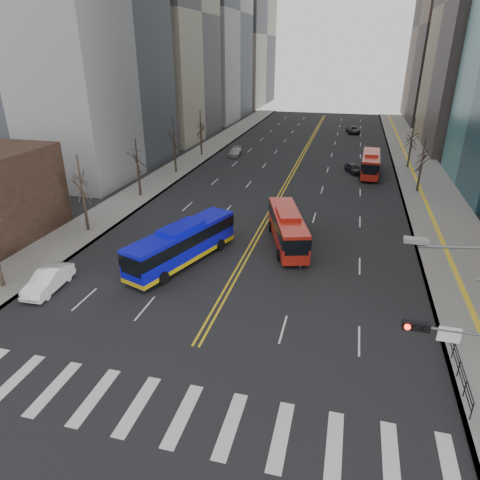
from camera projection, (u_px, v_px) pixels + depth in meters
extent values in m
plane|color=black|center=(160.00, 410.00, 20.63)|extent=(220.00, 220.00, 0.00)
cube|color=gray|center=(424.00, 181.00, 56.37)|extent=(7.00, 130.00, 0.15)
cube|color=gray|center=(183.00, 165.00, 64.16)|extent=(5.00, 130.00, 0.15)
cube|color=silver|center=(15.00, 380.00, 22.52)|extent=(0.70, 4.00, 0.01)
cube|color=silver|center=(54.00, 388.00, 21.98)|extent=(0.70, 4.00, 0.01)
cube|color=silver|center=(95.00, 397.00, 21.44)|extent=(0.70, 4.00, 0.01)
cube|color=silver|center=(138.00, 406.00, 20.89)|extent=(0.70, 4.00, 0.01)
cube|color=silver|center=(183.00, 415.00, 20.35)|extent=(0.70, 4.00, 0.01)
cube|color=silver|center=(230.00, 425.00, 19.81)|extent=(0.70, 4.00, 0.01)
cube|color=silver|center=(281.00, 436.00, 19.27)|extent=(0.70, 4.00, 0.01)
cube|color=silver|center=(334.00, 447.00, 18.73)|extent=(0.70, 4.00, 0.01)
cube|color=silver|center=(391.00, 459.00, 18.18)|extent=(0.70, 4.00, 0.01)
cube|color=silver|center=(451.00, 471.00, 17.64)|extent=(0.70, 4.00, 0.01)
cube|color=gold|center=(300.00, 157.00, 69.29)|extent=(0.15, 100.00, 0.01)
cube|color=gold|center=(302.00, 157.00, 69.20)|extent=(0.15, 100.00, 0.01)
cube|color=#A49C84|center=(144.00, 13.00, 77.12)|extent=(22.00, 22.00, 44.00)
cube|color=#9A9A9D|center=(199.00, 12.00, 99.95)|extent=(20.00, 26.00, 48.00)
cube|color=#A49C84|center=(238.00, 35.00, 129.64)|extent=(18.00, 30.00, 40.00)
cube|color=brown|center=(461.00, 25.00, 96.49)|extent=(18.00, 30.00, 42.00)
cylinder|color=slate|center=(468.00, 333.00, 17.19)|extent=(4.50, 0.12, 0.12)
cube|color=black|center=(416.00, 326.00, 17.63)|extent=(1.10, 0.28, 0.38)
cylinder|color=#FF190C|center=(407.00, 327.00, 17.57)|extent=(0.24, 0.08, 0.24)
cylinder|color=black|center=(417.00, 328.00, 17.49)|extent=(0.24, 0.08, 0.24)
cylinder|color=black|center=(426.00, 329.00, 17.41)|extent=(0.24, 0.08, 0.24)
cube|color=white|center=(449.00, 335.00, 17.42)|extent=(0.90, 0.06, 0.70)
cube|color=#999993|center=(416.00, 241.00, 16.22)|extent=(0.90, 0.35, 0.18)
cube|color=black|center=(461.00, 361.00, 22.18)|extent=(0.04, 6.00, 0.04)
cylinder|color=black|center=(472.00, 411.00, 19.74)|extent=(0.06, 0.06, 1.00)
cylinder|color=black|center=(465.00, 389.00, 21.06)|extent=(0.06, 0.06, 1.00)
cylinder|color=black|center=(459.00, 368.00, 22.39)|extent=(0.06, 0.06, 1.00)
cylinder|color=black|center=(453.00, 351.00, 23.71)|extent=(0.06, 0.06, 1.00)
cylinder|color=black|center=(448.00, 335.00, 25.04)|extent=(0.06, 0.06, 1.00)
cylinder|color=#32261F|center=(85.00, 212.00, 40.30)|extent=(0.28, 0.28, 3.90)
cylinder|color=#32261F|center=(139.00, 182.00, 50.08)|extent=(0.28, 0.28, 3.60)
cylinder|color=#32261F|center=(175.00, 159.00, 59.73)|extent=(0.28, 0.28, 4.00)
cylinder|color=#32261F|center=(201.00, 144.00, 69.49)|extent=(0.28, 0.28, 3.80)
cylinder|color=#32261F|center=(419.00, 178.00, 51.61)|extent=(0.28, 0.28, 3.50)
cylinder|color=#32261F|center=(409.00, 155.00, 62.17)|extent=(0.28, 0.28, 3.75)
cube|color=#0D0FCF|center=(182.00, 244.00, 34.37)|extent=(5.85, 11.21, 2.60)
cube|color=black|center=(182.00, 238.00, 34.16)|extent=(5.92, 11.25, 0.94)
cube|color=#0D0FCF|center=(181.00, 228.00, 33.80)|extent=(3.03, 4.27, 0.40)
cube|color=#E0B80B|center=(183.00, 256.00, 34.82)|extent=(5.92, 11.25, 0.35)
cylinder|color=black|center=(141.00, 270.00, 32.74)|extent=(0.62, 1.04, 1.00)
cylinder|color=black|center=(163.00, 278.00, 31.57)|extent=(0.62, 1.04, 1.00)
cylinder|color=black|center=(199.00, 239.00, 38.11)|extent=(0.62, 1.04, 1.00)
cylinder|color=black|center=(220.00, 245.00, 36.94)|extent=(0.62, 1.04, 1.00)
cube|color=#AE1D12|center=(287.00, 228.00, 37.59)|extent=(5.00, 9.93, 2.48)
cube|color=black|center=(288.00, 222.00, 37.38)|extent=(5.06, 9.97, 0.90)
cube|color=#AE1D12|center=(288.00, 214.00, 37.05)|extent=(2.70, 3.77, 0.40)
cylinder|color=black|center=(279.00, 255.00, 35.15)|extent=(0.58, 1.04, 1.00)
cylinder|color=black|center=(306.00, 254.00, 35.25)|extent=(0.58, 1.04, 1.00)
cylinder|color=black|center=(271.00, 226.00, 40.82)|extent=(0.58, 1.04, 1.00)
cylinder|color=black|center=(293.00, 226.00, 40.92)|extent=(0.58, 1.04, 1.00)
cube|color=#AE1D12|center=(371.00, 163.00, 58.96)|extent=(2.56, 9.83, 2.49)
cube|color=black|center=(371.00, 160.00, 58.75)|extent=(2.62, 9.85, 0.91)
cube|color=#AE1D12|center=(372.00, 154.00, 58.41)|extent=(1.89, 3.48, 0.40)
cylinder|color=black|center=(361.00, 176.00, 56.96)|extent=(0.34, 1.01, 1.00)
cylinder|color=black|center=(378.00, 178.00, 56.38)|extent=(0.34, 1.01, 1.00)
cylinder|color=black|center=(362.00, 165.00, 62.43)|extent=(0.34, 1.01, 1.00)
cylinder|color=black|center=(378.00, 166.00, 61.85)|extent=(0.34, 1.01, 1.00)
imported|color=white|center=(48.00, 280.00, 30.74)|extent=(1.91, 4.70, 1.52)
imported|color=black|center=(353.00, 168.00, 60.20)|extent=(2.91, 4.13, 1.31)
imported|color=#9FA0A5|center=(235.00, 152.00, 70.03)|extent=(2.13, 4.51, 1.27)
imported|color=black|center=(353.00, 130.00, 88.76)|extent=(3.17, 5.29, 1.38)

